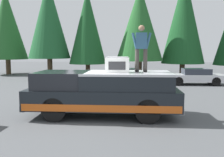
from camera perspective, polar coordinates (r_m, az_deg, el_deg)
name	(u,v)px	position (r m, az deg, el deg)	size (l,w,h in m)	color
ground_plane	(95,117)	(8.94, -3.96, -9.17)	(90.00, 90.00, 0.00)	#4C4F51
pickup_truck	(103,93)	(8.98, -2.10, -3.37)	(2.01, 5.54, 1.65)	black
compressor_unit	(117,65)	(8.65, 1.29, 3.28)	(0.65, 0.84, 0.56)	white
person_on_truck_bed	(141,47)	(8.88, 6.94, 7.35)	(0.29, 0.72, 1.69)	#423D38
parked_car_silver	(195,76)	(18.45, 18.98, 0.45)	(1.64, 4.10, 1.16)	silver
parked_car_white	(125,76)	(17.63, 3.03, 0.53)	(1.64, 4.10, 1.16)	white
conifer_left	(184,19)	(24.67, 16.58, 13.40)	(4.08, 4.08, 9.77)	#4C3826
conifer_center_left	(140,23)	(23.13, 6.55, 12.79)	(4.38, 4.38, 8.44)	#4C3826
conifer_center_right	(87,27)	(23.54, -5.83, 12.06)	(3.54, 3.54, 8.24)	#4C3826
conifer_right	(49,19)	(24.76, -14.74, 13.40)	(4.04, 4.04, 9.28)	#4C3826
conifer_far_right	(6,25)	(27.39, -23.67, 11.58)	(4.02, 4.02, 8.63)	#4C3826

